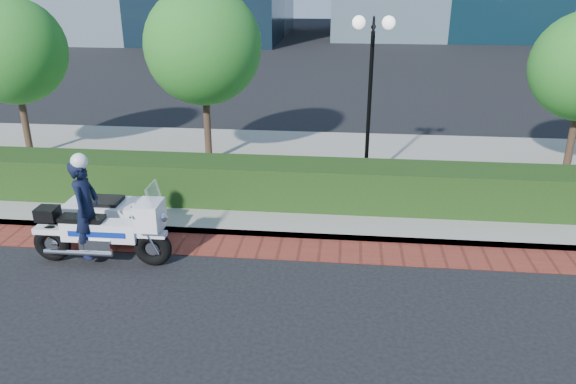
# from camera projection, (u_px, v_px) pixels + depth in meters

# --- Properties ---
(ground) EXTENTS (120.00, 120.00, 0.00)m
(ground) POSITION_uv_depth(u_px,v_px,m) (315.00, 289.00, 10.12)
(ground) COLOR black
(ground) RESTS_ON ground
(brick_strip) EXTENTS (60.00, 1.00, 0.01)m
(brick_strip) POSITION_uv_depth(u_px,v_px,m) (320.00, 250.00, 11.51)
(brick_strip) COLOR maroon
(brick_strip) RESTS_ON ground
(sidewalk) EXTENTS (60.00, 8.00, 0.15)m
(sidewalk) POSITION_uv_depth(u_px,v_px,m) (328.00, 173.00, 15.64)
(sidewalk) COLOR gray
(sidewalk) RESTS_ON ground
(hedge_main) EXTENTS (18.00, 1.20, 1.00)m
(hedge_main) POSITION_uv_depth(u_px,v_px,m) (325.00, 185.00, 13.21)
(hedge_main) COLOR black
(hedge_main) RESTS_ON sidewalk
(lamppost) EXTENTS (1.02, 0.70, 4.21)m
(lamppost) POSITION_uv_depth(u_px,v_px,m) (371.00, 75.00, 13.74)
(lamppost) COLOR black
(lamppost) RESTS_ON sidewalk
(tree_a) EXTENTS (3.00, 3.00, 4.58)m
(tree_a) POSITION_uv_depth(u_px,v_px,m) (13.00, 51.00, 15.81)
(tree_a) COLOR #332319
(tree_a) RESTS_ON sidewalk
(tree_b) EXTENTS (3.20, 3.20, 4.89)m
(tree_b) POSITION_uv_depth(u_px,v_px,m) (203.00, 46.00, 15.20)
(tree_b) COLOR #332319
(tree_b) RESTS_ON sidewalk
(police_motorcycle) EXTENTS (2.77, 1.94, 2.24)m
(police_motorcycle) POSITION_uv_depth(u_px,v_px,m) (102.00, 218.00, 11.13)
(police_motorcycle) COLOR black
(police_motorcycle) RESTS_ON ground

